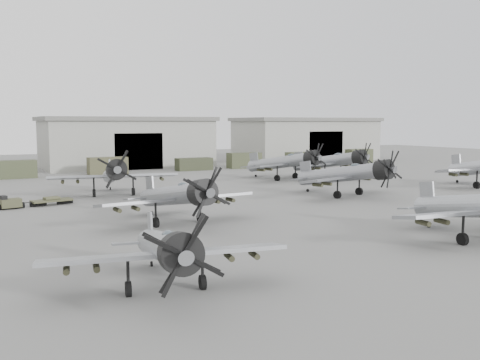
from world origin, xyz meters
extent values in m
plane|color=#595957|center=(0.00, 0.00, 0.00)|extent=(220.00, 220.00, 0.00)
cube|color=#9C9D93|center=(0.00, 62.00, 4.00)|extent=(28.00, 14.00, 8.00)
cube|color=slate|center=(0.00, 62.00, 8.35)|extent=(29.00, 14.80, 0.70)
cube|color=black|center=(0.00, 55.20, 3.00)|extent=(8.12, 0.40, 6.00)
cube|color=#9C9D93|center=(38.00, 62.00, 4.00)|extent=(28.00, 14.00, 8.00)
cube|color=slate|center=(38.00, 62.00, 8.35)|extent=(29.00, 14.80, 0.70)
cube|color=black|center=(38.00, 55.20, 3.00)|extent=(8.12, 0.40, 6.00)
cube|color=#3F452D|center=(-19.20, 50.00, 1.25)|extent=(5.25, 2.20, 2.50)
cube|color=#48472F|center=(-6.49, 50.00, 1.28)|extent=(5.77, 2.20, 2.55)
cube|color=#343925|center=(7.57, 50.00, 1.00)|extent=(5.90, 2.20, 2.00)
cube|color=#3F442C|center=(16.87, 50.00, 1.30)|extent=(5.80, 2.20, 2.61)
cube|color=#3F442C|center=(28.57, 50.00, 1.21)|extent=(5.60, 2.20, 2.42)
cube|color=#43482F|center=(42.08, 50.00, 1.32)|extent=(5.21, 2.20, 2.64)
cylinder|color=#989CA0|center=(-18.24, -6.67, 1.98)|extent=(3.06, 9.59, 2.80)
cylinder|color=black|center=(-19.00, -10.81, 2.64)|extent=(1.93, 1.70, 1.86)
cube|color=#989CA0|center=(-18.33, -7.20, 1.75)|extent=(11.38, 3.99, 0.50)
cube|color=#989CA0|center=(-17.47, -2.53, 2.12)|extent=(0.38, 1.49, 1.79)
ellipsoid|color=#3F4C54|center=(-18.50, -8.08, 2.79)|extent=(0.73, 1.16, 0.50)
cylinder|color=black|center=(-20.04, -7.06, 0.31)|extent=(0.38, 0.75, 0.72)
cylinder|color=black|center=(-16.69, -7.69, 0.31)|extent=(0.38, 0.75, 0.72)
cylinder|color=black|center=(-17.52, -2.79, 0.13)|extent=(0.16, 0.30, 0.29)
cylinder|color=#9B9EA3|center=(3.60, -6.59, 2.27)|extent=(2.81, 11.01, 3.21)
cube|color=#9B9EA3|center=(4.17, -1.79, 2.43)|extent=(0.32, 1.71, 2.05)
cylinder|color=black|center=(1.56, -7.18, 0.36)|extent=(0.38, 0.85, 0.82)
cylinder|color=black|center=(4.13, -2.09, 0.15)|extent=(0.16, 0.34, 0.33)
cylinder|color=gray|center=(-11.91, 8.38, 2.17)|extent=(2.27, 10.52, 3.08)
cylinder|color=black|center=(-11.55, 3.77, 2.90)|extent=(1.98, 1.70, 2.05)
cube|color=gray|center=(-11.86, 7.79, 1.92)|extent=(12.44, 3.11, 0.55)
cube|color=gray|center=(-12.26, 12.99, 2.32)|extent=(0.24, 1.64, 1.97)
ellipsoid|color=#3F4C54|center=(-11.79, 6.81, 3.06)|extent=(0.68, 1.22, 0.55)
cylinder|color=black|center=(-13.71, 7.45, 0.34)|extent=(0.34, 0.81, 0.79)
cylinder|color=black|center=(-9.98, 7.74, 0.34)|extent=(0.34, 0.81, 0.79)
cylinder|color=black|center=(-12.24, 12.70, 0.15)|extent=(0.14, 0.32, 0.32)
cylinder|color=gray|center=(9.38, 14.53, 2.30)|extent=(4.59, 11.08, 3.26)
cylinder|color=black|center=(10.74, 9.81, 3.08)|extent=(2.37, 2.14, 2.17)
cube|color=gray|center=(9.55, 13.93, 2.04)|extent=(13.19, 5.85, 0.59)
cube|color=gray|center=(8.01, 19.25, 2.47)|extent=(0.60, 1.71, 2.09)
ellipsoid|color=#3F4C54|center=(9.84, 12.93, 3.25)|extent=(0.95, 1.38, 0.59)
cylinder|color=black|center=(7.70, 13.18, 0.37)|extent=(0.51, 0.88, 0.84)
cylinder|color=black|center=(11.52, 14.28, 0.37)|extent=(0.51, 0.88, 0.84)
cylinder|color=black|center=(8.10, 18.95, 0.16)|extent=(0.21, 0.36, 0.33)
cube|color=#9DA0A6|center=(30.55, 17.72, 2.63)|extent=(0.45, 1.85, 2.22)
cylinder|color=black|center=(27.40, 12.07, 0.39)|extent=(0.46, 0.93, 0.89)
cylinder|color=black|center=(30.49, 17.40, 0.17)|extent=(0.19, 0.37, 0.36)
cylinder|color=#9B9FA4|center=(-11.84, 26.56, 2.35)|extent=(3.63, 11.40, 3.33)
cylinder|color=black|center=(-12.75, 21.64, 3.14)|extent=(2.30, 2.03, 2.22)
cube|color=#9B9FA4|center=(-11.96, 25.93, 2.08)|extent=(13.52, 4.74, 0.60)
cube|color=#9B9FA4|center=(-10.93, 31.48, 2.51)|extent=(0.45, 1.77, 2.13)
ellipsoid|color=#3F4C54|center=(-12.15, 24.89, 3.31)|extent=(0.86, 1.37, 0.60)
cylinder|color=black|center=(-13.99, 26.09, 0.37)|extent=(0.45, 0.89, 0.85)
cylinder|color=black|center=(-10.01, 25.35, 0.37)|extent=(0.45, 0.89, 0.85)
cylinder|color=black|center=(-10.99, 31.17, 0.16)|extent=(0.19, 0.36, 0.34)
cylinder|color=gray|center=(19.19, 29.85, 2.34)|extent=(5.24, 11.13, 3.31)
cylinder|color=black|center=(20.85, 25.15, 3.13)|extent=(2.46, 2.25, 2.21)
cube|color=gray|center=(19.40, 29.25, 2.07)|extent=(13.28, 6.62, 0.60)
cube|color=gray|center=(17.53, 34.55, 2.50)|extent=(0.71, 1.71, 2.12)
ellipsoid|color=#3F4C54|center=(19.76, 28.25, 3.30)|extent=(1.02, 1.41, 0.59)
cylinder|color=black|center=(17.57, 28.38, 0.37)|extent=(0.56, 0.90, 0.85)
cylinder|color=black|center=(21.37, 29.72, 0.37)|extent=(0.56, 0.90, 0.85)
cylinder|color=black|center=(17.64, 34.25, 0.16)|extent=(0.23, 0.36, 0.34)
cylinder|color=gray|center=(12.69, 31.61, 2.34)|extent=(5.24, 11.13, 3.31)
cylinder|color=black|center=(14.35, 26.91, 3.13)|extent=(2.46, 2.25, 2.21)
cube|color=gray|center=(12.90, 31.01, 2.07)|extent=(13.28, 6.62, 0.60)
cube|color=gray|center=(11.03, 36.31, 2.50)|extent=(0.71, 1.71, 2.12)
ellipsoid|color=#3F4C54|center=(13.25, 30.01, 3.30)|extent=(1.02, 1.41, 0.59)
cylinder|color=black|center=(11.07, 30.14, 0.37)|extent=(0.56, 0.90, 0.85)
cylinder|color=black|center=(14.87, 31.48, 0.37)|extent=(0.56, 0.90, 0.85)
cylinder|color=black|center=(11.13, 36.01, 0.16)|extent=(0.23, 0.36, 0.34)
cube|color=#44452D|center=(-22.42, 21.67, 0.53)|extent=(1.92, 1.37, 0.78)
cube|color=black|center=(-22.99, 21.56, 1.02)|extent=(0.64, 0.95, 0.49)
cylinder|color=black|center=(-22.42, 21.67, 0.24)|extent=(1.25, 0.75, 0.54)
cylinder|color=black|center=(-21.18, 21.90, 0.44)|extent=(1.16, 0.29, 0.08)
cube|color=#44452D|center=(-18.79, 22.35, 0.44)|extent=(3.88, 2.02, 0.17)
cylinder|color=black|center=(-18.79, 22.35, 0.19)|extent=(1.51, 0.69, 0.43)
cylinder|color=#44452D|center=(-18.79, 22.35, 0.63)|extent=(1.39, 0.56, 0.31)
camera|label=1|loc=(-26.55, -29.87, 7.72)|focal=40.00mm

